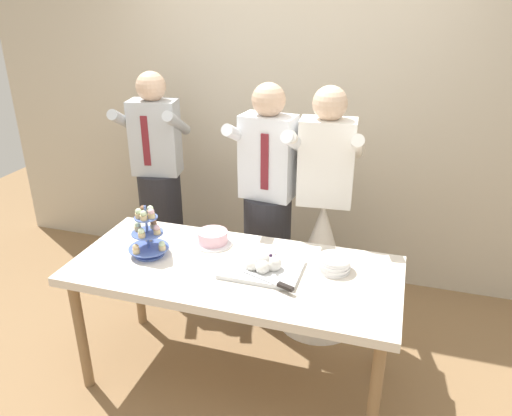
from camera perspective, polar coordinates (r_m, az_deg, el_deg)
The scene contains 10 objects.
ground_plane at distance 3.18m, azimuth -2.29°, elevation -18.93°, with size 8.00×8.00×0.00m, color olive.
rear_wall at distance 3.79m, azimuth 4.76°, elevation 12.98°, with size 5.20×0.10×2.90m, color beige.
dessert_table at distance 2.75m, azimuth -2.53°, elevation -8.16°, with size 1.80×0.80×0.78m.
cupcake_stand at distance 2.83m, azimuth -12.45°, elevation -2.98°, with size 0.23×0.23×0.31m.
main_cake_tray at distance 2.66m, azimuth 0.82°, elevation -6.55°, with size 0.43×0.35×0.13m.
plate_stack at distance 2.70m, azimuth 8.98°, elevation -6.41°, with size 0.19×0.19×0.08m.
round_cake at distance 2.94m, azimuth -5.04°, elevation -3.47°, with size 0.24×0.24×0.08m.
person_groom at distance 3.31m, azimuth 1.34°, elevation -1.39°, with size 0.51×0.53×1.66m.
person_bride at distance 3.32m, azimuth 7.57°, elevation -4.70°, with size 0.56×0.56×1.66m.
person_guest at distance 3.80m, azimuth -11.08°, elevation 1.58°, with size 0.54×0.56×1.66m.
Camera 1 is at (0.80, -2.19, 2.16)m, focal length 34.49 mm.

